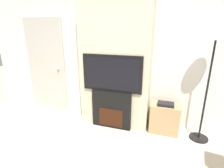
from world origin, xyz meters
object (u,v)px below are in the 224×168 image
Objects in this scene: television at (112,73)px; floor_lamp at (212,63)px; media_stand at (164,118)px; fireplace at (112,109)px.

floor_lamp is at bearing 3.44° from television.
television reaches higher than media_stand.
fireplace is 1.27× the size of media_stand.
media_stand is (0.95, 0.14, -0.78)m from television.
floor_lamp is (1.54, 0.09, 0.96)m from fireplace.
fireplace is 1.81m from floor_lamp.
floor_lamp is (1.54, 0.09, 0.27)m from television.
television is 1.56m from floor_lamp.
television is 0.62× the size of floor_lamp.
floor_lamp is at bearing -4.15° from media_stand.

